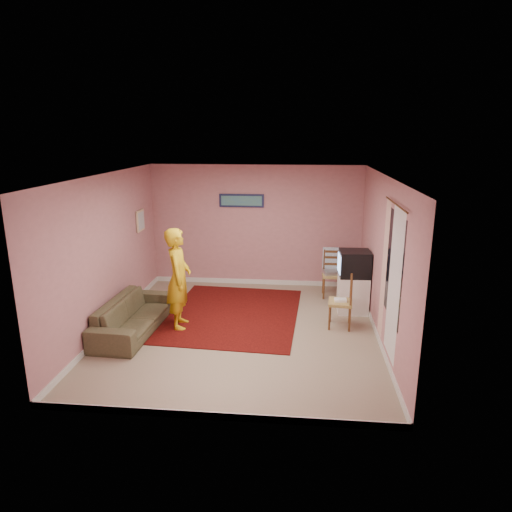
# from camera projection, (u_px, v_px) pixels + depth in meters

# --- Properties ---
(ground) EXTENTS (5.00, 5.00, 0.00)m
(ground) POSITION_uv_depth(u_px,v_px,m) (241.00, 331.00, 7.71)
(ground) COLOR gray
(ground) RESTS_ON ground
(wall_back) EXTENTS (4.50, 0.02, 2.60)m
(wall_back) POSITION_uv_depth(u_px,v_px,m) (256.00, 226.00, 9.77)
(wall_back) COLOR #B8797E
(wall_back) RESTS_ON ground
(wall_front) EXTENTS (4.50, 0.02, 2.60)m
(wall_front) POSITION_uv_depth(u_px,v_px,m) (211.00, 316.00, 4.97)
(wall_front) COLOR #B8797E
(wall_front) RESTS_ON ground
(wall_left) EXTENTS (0.02, 5.00, 2.60)m
(wall_left) POSITION_uv_depth(u_px,v_px,m) (107.00, 253.00, 7.58)
(wall_left) COLOR #B8797E
(wall_left) RESTS_ON ground
(wall_right) EXTENTS (0.02, 5.00, 2.60)m
(wall_right) POSITION_uv_depth(u_px,v_px,m) (383.00, 260.00, 7.16)
(wall_right) COLOR #B8797E
(wall_right) RESTS_ON ground
(ceiling) EXTENTS (4.50, 5.00, 0.02)m
(ceiling) POSITION_uv_depth(u_px,v_px,m) (240.00, 175.00, 7.03)
(ceiling) COLOR silver
(ceiling) RESTS_ON wall_back
(baseboard_back) EXTENTS (4.50, 0.02, 0.10)m
(baseboard_back) POSITION_uv_depth(u_px,v_px,m) (256.00, 282.00, 10.09)
(baseboard_back) COLOR silver
(baseboard_back) RESTS_ON ground
(baseboard_front) EXTENTS (4.50, 0.02, 0.10)m
(baseboard_front) POSITION_uv_depth(u_px,v_px,m) (214.00, 416.00, 5.31)
(baseboard_front) COLOR silver
(baseboard_front) RESTS_ON ground
(baseboard_left) EXTENTS (0.02, 5.00, 0.10)m
(baseboard_left) POSITION_uv_depth(u_px,v_px,m) (114.00, 323.00, 7.91)
(baseboard_left) COLOR silver
(baseboard_left) RESTS_ON ground
(baseboard_right) EXTENTS (0.02, 5.00, 0.10)m
(baseboard_right) POSITION_uv_depth(u_px,v_px,m) (377.00, 333.00, 7.49)
(baseboard_right) COLOR silver
(baseboard_right) RESTS_ON ground
(window) EXTENTS (0.01, 1.10, 1.50)m
(window) POSITION_uv_depth(u_px,v_px,m) (394.00, 267.00, 6.26)
(window) COLOR black
(window) RESTS_ON wall_right
(curtain_sheer) EXTENTS (0.01, 0.75, 2.10)m
(curtain_sheer) POSITION_uv_depth(u_px,v_px,m) (394.00, 285.00, 6.17)
(curtain_sheer) COLOR white
(curtain_sheer) RESTS_ON wall_right
(curtain_floral) EXTENTS (0.01, 0.35, 2.10)m
(curtain_floral) POSITION_uv_depth(u_px,v_px,m) (384.00, 270.00, 6.84)
(curtain_floral) COLOR #EBE5C9
(curtain_floral) RESTS_ON wall_right
(curtain_rod) EXTENTS (0.02, 1.40, 0.02)m
(curtain_rod) POSITION_uv_depth(u_px,v_px,m) (396.00, 204.00, 6.04)
(curtain_rod) COLOR brown
(curtain_rod) RESTS_ON wall_right
(picture_back) EXTENTS (0.95, 0.04, 0.28)m
(picture_back) POSITION_uv_depth(u_px,v_px,m) (242.00, 201.00, 9.63)
(picture_back) COLOR #15193B
(picture_back) RESTS_ON wall_back
(picture_left) EXTENTS (0.04, 0.38, 0.42)m
(picture_left) POSITION_uv_depth(u_px,v_px,m) (141.00, 221.00, 9.05)
(picture_left) COLOR #D1B890
(picture_left) RESTS_ON wall_left
(area_rug) EXTENTS (2.49, 3.04, 0.02)m
(area_rug) POSITION_uv_depth(u_px,v_px,m) (233.00, 314.00, 8.40)
(area_rug) COLOR black
(area_rug) RESTS_ON ground
(tv_cabinet) EXTENTS (0.55, 0.50, 0.70)m
(tv_cabinet) POSITION_uv_depth(u_px,v_px,m) (353.00, 294.00, 8.45)
(tv_cabinet) COLOR white
(tv_cabinet) RESTS_ON ground
(crt_tv) EXTENTS (0.57, 0.51, 0.47)m
(crt_tv) POSITION_uv_depth(u_px,v_px,m) (354.00, 264.00, 8.30)
(crt_tv) COLOR black
(crt_tv) RESTS_ON tv_cabinet
(chair_a) EXTENTS (0.43, 0.41, 0.51)m
(chair_a) POSITION_uv_depth(u_px,v_px,m) (333.00, 269.00, 9.18)
(chair_a) COLOR tan
(chair_a) RESTS_ON ground
(dvd_player) EXTENTS (0.44, 0.35, 0.07)m
(dvd_player) POSITION_uv_depth(u_px,v_px,m) (333.00, 272.00, 9.20)
(dvd_player) COLOR #B8B8BD
(dvd_player) RESTS_ON chair_a
(blue_throw) EXTENTS (0.42, 0.05, 0.44)m
(blue_throw) POSITION_uv_depth(u_px,v_px,m) (333.00, 258.00, 9.31)
(blue_throw) COLOR #7DABCD
(blue_throw) RESTS_ON chair_a
(chair_b) EXTENTS (0.43, 0.45, 0.50)m
(chair_b) POSITION_uv_depth(u_px,v_px,m) (341.00, 296.00, 7.73)
(chair_b) COLOR tan
(chair_b) RESTS_ON ground
(game_console) EXTENTS (0.21, 0.16, 0.04)m
(game_console) POSITION_uv_depth(u_px,v_px,m) (340.00, 300.00, 7.75)
(game_console) COLOR white
(game_console) RESTS_ON chair_b
(sofa) EXTENTS (0.86, 1.97, 0.57)m
(sofa) POSITION_uv_depth(u_px,v_px,m) (133.00, 316.00, 7.61)
(sofa) COLOR brown
(sofa) RESTS_ON ground
(person) EXTENTS (0.50, 0.68, 1.73)m
(person) POSITION_uv_depth(u_px,v_px,m) (179.00, 279.00, 7.67)
(person) COLOR gold
(person) RESTS_ON ground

